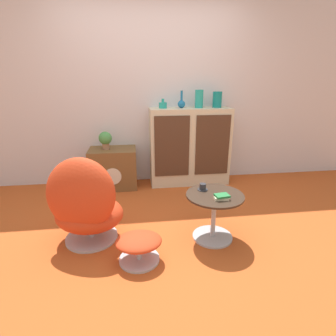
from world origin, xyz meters
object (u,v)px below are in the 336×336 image
(coffee_table, at_px, (214,211))
(book_stack, at_px, (221,197))
(egg_chair, at_px, (85,205))
(vase_inner_right, at_px, (199,99))
(sideboard, at_px, (189,147))
(tv_console, at_px, (113,168))
(vase_rightmost, at_px, (217,100))
(vase_leftmost, at_px, (163,105))
(potted_plant, at_px, (105,139))
(ottoman, at_px, (139,244))
(vase_inner_left, at_px, (181,103))
(teacup, at_px, (203,187))

(coffee_table, bearing_deg, book_stack, -74.68)
(egg_chair, distance_m, vase_inner_right, 2.10)
(sideboard, bearing_deg, tv_console, -178.52)
(vase_inner_right, xyz_separation_m, vase_rightmost, (0.26, 0.00, -0.01))
(tv_console, relative_size, egg_chair, 0.74)
(coffee_table, relative_size, vase_inner_right, 2.24)
(vase_leftmost, bearing_deg, tv_console, -177.42)
(vase_rightmost, height_order, potted_plant, vase_rightmost)
(coffee_table, height_order, vase_rightmost, vase_rightmost)
(tv_console, xyz_separation_m, book_stack, (1.05, -1.52, 0.20))
(coffee_table, relative_size, vase_leftmost, 4.23)
(tv_console, xyz_separation_m, vase_leftmost, (0.71, 0.03, 0.85))
(tv_console, height_order, vase_leftmost, vase_leftmost)
(sideboard, relative_size, ottoman, 2.89)
(vase_inner_left, xyz_separation_m, vase_inner_right, (0.24, 0.00, 0.06))
(vase_rightmost, bearing_deg, tv_console, -178.75)
(teacup, bearing_deg, potted_plant, 127.84)
(tv_console, distance_m, teacup, 1.62)
(sideboard, height_order, egg_chair, sideboard)
(vase_rightmost, distance_m, teacup, 1.60)
(tv_console, xyz_separation_m, vase_inner_left, (0.96, 0.03, 0.87))
(coffee_table, xyz_separation_m, vase_inner_right, (0.18, 1.46, 0.92))
(ottoman, height_order, teacup, teacup)
(vase_inner_right, bearing_deg, vase_rightmost, 0.00)
(tv_console, height_order, egg_chair, egg_chair)
(coffee_table, distance_m, vase_rightmost, 1.77)
(sideboard, distance_m, vase_inner_right, 0.67)
(tv_console, bearing_deg, vase_leftmost, 2.58)
(vase_inner_left, distance_m, potted_plant, 1.14)
(vase_rightmost, bearing_deg, ottoman, -124.10)
(tv_console, xyz_separation_m, coffee_table, (1.02, -1.42, 0.01))
(vase_inner_left, bearing_deg, egg_chair, -129.37)
(vase_inner_left, bearing_deg, coffee_table, -87.69)
(ottoman, height_order, vase_leftmost, vase_leftmost)
(vase_rightmost, distance_m, potted_plant, 1.62)
(egg_chair, bearing_deg, coffee_table, -4.37)
(ottoman, bearing_deg, tv_console, 100.36)
(vase_inner_right, bearing_deg, tv_console, -178.48)
(vase_inner_right, relative_size, vase_rightmost, 1.11)
(egg_chair, xyz_separation_m, vase_leftmost, (0.87, 1.37, 0.74))
(sideboard, bearing_deg, book_stack, -91.44)
(vase_rightmost, relative_size, potted_plant, 0.88)
(potted_plant, bearing_deg, egg_chair, -93.38)
(ottoman, bearing_deg, teacup, 30.08)
(egg_chair, height_order, vase_rightmost, vase_rightmost)
(sideboard, bearing_deg, ottoman, -114.70)
(coffee_table, height_order, vase_inner_left, vase_inner_left)
(vase_inner_right, bearing_deg, vase_inner_left, 180.00)
(vase_inner_right, distance_m, vase_rightmost, 0.26)
(ottoman, distance_m, vase_inner_left, 2.08)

